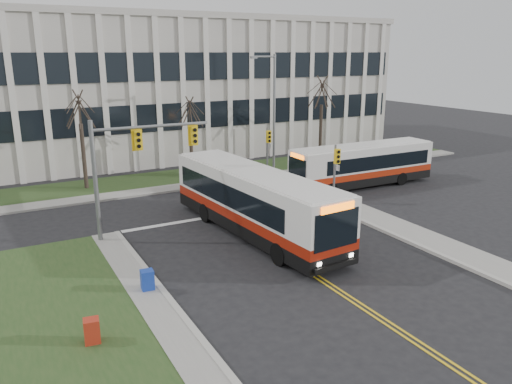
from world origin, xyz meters
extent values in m
plane|color=black|center=(0.00, 0.00, 0.00)|extent=(120.00, 120.00, 0.00)
cube|color=#9E9B93|center=(-7.00, -5.00, 0.07)|extent=(1.20, 26.00, 0.14)
cube|color=#9E9B93|center=(7.50, -5.00, 0.07)|extent=(2.00, 26.00, 0.14)
cube|color=#9E9B93|center=(5.00, 15.20, 0.07)|extent=(44.00, 1.60, 0.14)
cube|color=#26421C|center=(5.00, 18.00, 0.06)|extent=(44.00, 5.00, 0.12)
cube|color=beige|center=(5.00, 30.00, 6.00)|extent=(40.00, 16.00, 12.00)
cylinder|color=slate|center=(-7.30, 7.20, 3.10)|extent=(0.22, 0.22, 6.20)
cylinder|color=slate|center=(-4.30, 7.20, 5.70)|extent=(6.00, 0.16, 0.16)
cube|color=yellow|center=(-5.10, 7.05, 5.10)|extent=(0.34, 0.24, 0.92)
cube|color=yellow|center=(-2.10, 7.05, 5.10)|extent=(0.34, 0.24, 0.92)
cylinder|color=slate|center=(7.20, 7.00, 1.90)|extent=(0.14, 0.14, 3.80)
cube|color=yellow|center=(7.20, 6.80, 3.10)|extent=(0.34, 0.24, 0.92)
cylinder|color=slate|center=(7.20, 15.50, 1.90)|extent=(0.14, 0.14, 3.80)
cube|color=yellow|center=(7.20, 15.30, 3.10)|extent=(0.34, 0.24, 0.92)
cylinder|color=slate|center=(8.20, 16.20, 4.60)|extent=(0.20, 0.20, 9.20)
cylinder|color=slate|center=(7.30, 16.20, 9.00)|extent=(1.80, 0.14, 0.14)
cube|color=slate|center=(6.40, 16.20, 8.95)|extent=(0.50, 0.25, 0.18)
cylinder|color=slate|center=(1.90, 17.50, 0.50)|extent=(0.08, 0.08, 1.00)
cylinder|color=slate|center=(3.10, 17.50, 0.50)|extent=(0.08, 0.08, 1.00)
cube|color=white|center=(2.50, 17.50, 1.20)|extent=(1.50, 0.12, 1.60)
cylinder|color=#42352B|center=(-6.00, 18.00, 2.31)|extent=(0.28, 0.28, 4.62)
cylinder|color=#42352B|center=(2.00, 18.20, 2.05)|extent=(0.28, 0.28, 4.09)
cylinder|color=#42352B|center=(14.00, 18.00, 2.48)|extent=(0.28, 0.28, 4.95)
cube|color=#163398|center=(-6.80, 0.69, 0.47)|extent=(0.54, 0.49, 0.95)
cube|color=#A92715|center=(-9.50, -2.14, 0.47)|extent=(0.56, 0.52, 0.95)
camera|label=1|loc=(-11.69, -17.41, 9.32)|focal=35.00mm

